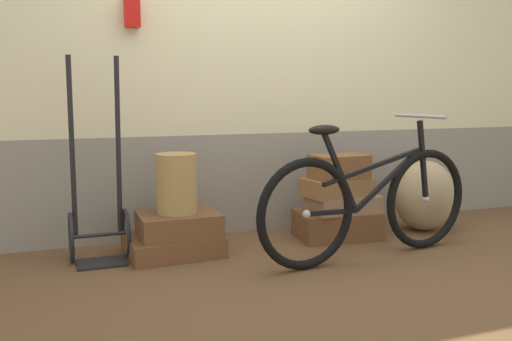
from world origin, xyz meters
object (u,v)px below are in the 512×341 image
burlap_sack (424,196)px  bicycle (370,203)px  suitcase_4 (337,187)px  wicker_basket (176,183)px  suitcase_0 (173,245)px  suitcase_1 (179,224)px  suitcase_5 (339,167)px  luggage_trolley (98,216)px  suitcase_3 (343,203)px  suitcase_2 (337,224)px

burlap_sack → bicycle: bicycle is taller
suitcase_4 → burlap_sack: bearing=-6.8°
suitcase_4 → wicker_basket: bearing=173.4°
suitcase_0 → suitcase_1: (0.03, -0.03, 0.14)m
suitcase_5 → luggage_trolley: (-1.69, 0.09, -0.25)m
suitcase_3 → luggage_trolley: (-1.73, 0.08, 0.03)m
suitcase_4 → wicker_basket: 1.19m
wicker_basket → suitcase_1: bearing=-53.6°
suitcase_0 → luggage_trolley: luggage_trolley is taller
suitcase_1 → wicker_basket: 0.27m
suitcase_5 → suitcase_4: bearing=105.9°
suitcase_1 → bicycle: bicycle is taller
suitcase_4 → bicycle: (-0.04, -0.50, -0.02)m
suitcase_5 → burlap_sack: bearing=-3.3°
wicker_basket → luggage_trolley: size_ratio=0.30×
suitcase_1 → suitcase_3: 1.23m
suitcase_1 → wicker_basket: (-0.01, 0.01, 0.27)m
suitcase_2 → suitcase_3: bearing=-38.6°
suitcase_0 → suitcase_2: size_ratio=1.03×
bicycle → wicker_basket: bearing=155.9°
wicker_basket → luggage_trolley: bearing=172.5°
suitcase_0 → burlap_sack: 1.99m
suitcase_2 → burlap_sack: size_ratio=1.08×
suitcase_0 → bicycle: bicycle is taller
suitcase_5 → luggage_trolley: bearing=173.2°
suitcase_3 → burlap_sack: 0.72m
suitcase_5 → wicker_basket: wicker_basket is taller
wicker_basket → burlap_sack: 1.97m
suitcase_3 → bicycle: 0.51m
suitcase_3 → burlap_sack: (0.72, -0.01, 0.01)m
suitcase_5 → bicycle: size_ratio=0.24×
suitcase_4 → burlap_sack: (0.77, -0.01, -0.11)m
suitcase_5 → suitcase_0: bearing=174.3°
suitcase_0 → suitcase_1: bearing=-41.2°
luggage_trolley → burlap_sack: luggage_trolley is taller
suitcase_3 → suitcase_5: size_ratio=1.25×
suitcase_1 → suitcase_4: 1.19m
suitcase_2 → wicker_basket: wicker_basket is taller
suitcase_3 → bicycle: (-0.09, -0.50, 0.10)m
suitcase_2 → suitcase_5: size_ratio=1.48×
suitcase_2 → burlap_sack: 0.77m
suitcase_5 → suitcase_2: bearing=65.0°
bicycle → suitcase_2: bearing=83.4°
suitcase_1 → burlap_sack: (1.95, -0.01, 0.07)m
suitcase_3 → suitcase_5: suitcase_5 is taller
suitcase_3 → burlap_sack: burlap_sack is taller
suitcase_2 → suitcase_4: suitcase_4 is taller
suitcase_5 → burlap_sack: 0.81m
suitcase_2 → bicycle: bearing=-90.4°
suitcase_0 → wicker_basket: 0.42m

